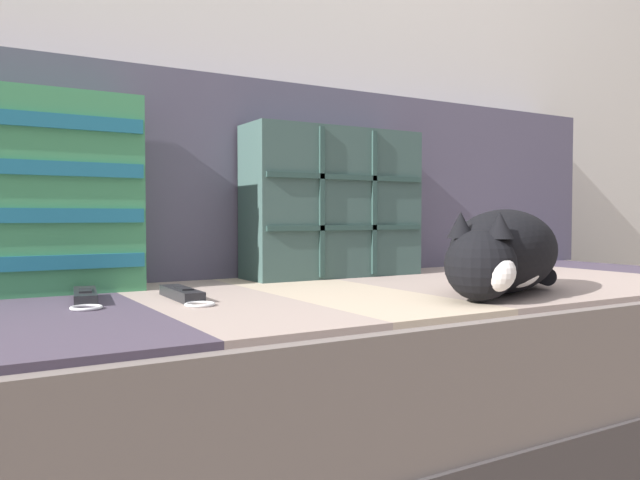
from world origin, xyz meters
name	(u,v)px	position (x,y,z in m)	size (l,w,h in m)	color
couch	(371,384)	(0.00, 0.13, 0.20)	(2.06, 0.85, 0.41)	#3D3838
sofa_backrest	(291,181)	(0.00, 0.48, 0.64)	(2.02, 0.14, 0.47)	#514C60
throw_pillow_quilted	(333,203)	(0.04, 0.33, 0.58)	(0.44, 0.14, 0.35)	#38514C
throw_pillow_striped	(3,192)	(-0.67, 0.33, 0.60)	(0.48, 0.14, 0.37)	#3D8956
sleeping_cat	(503,254)	(0.12, -0.12, 0.48)	(0.42, 0.33, 0.16)	black
game_remote_near	(183,294)	(-0.41, 0.11, 0.42)	(0.05, 0.20, 0.02)	black
game_remote_far	(85,297)	(-0.56, 0.17, 0.42)	(0.07, 0.20, 0.02)	black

